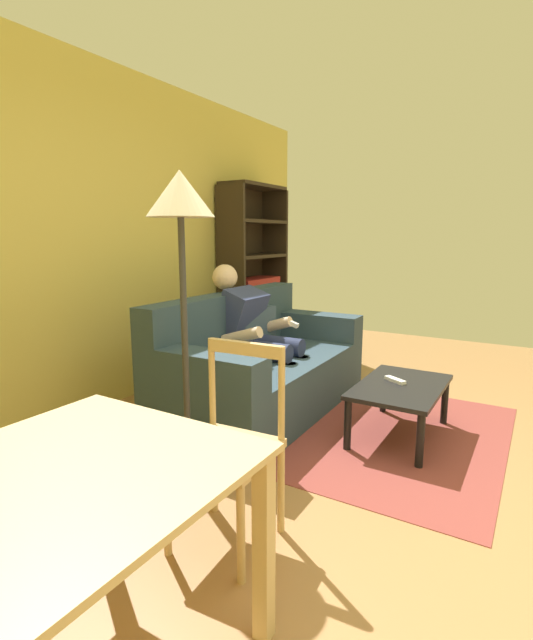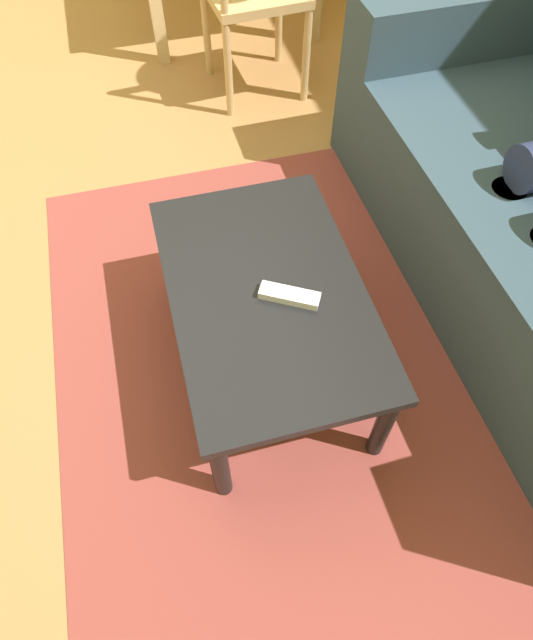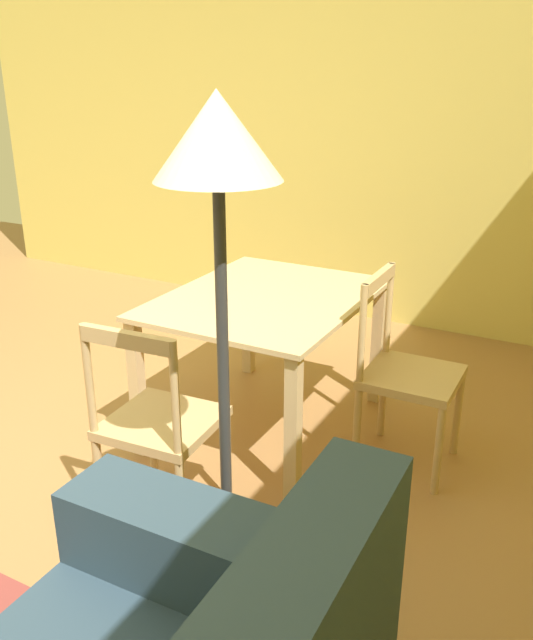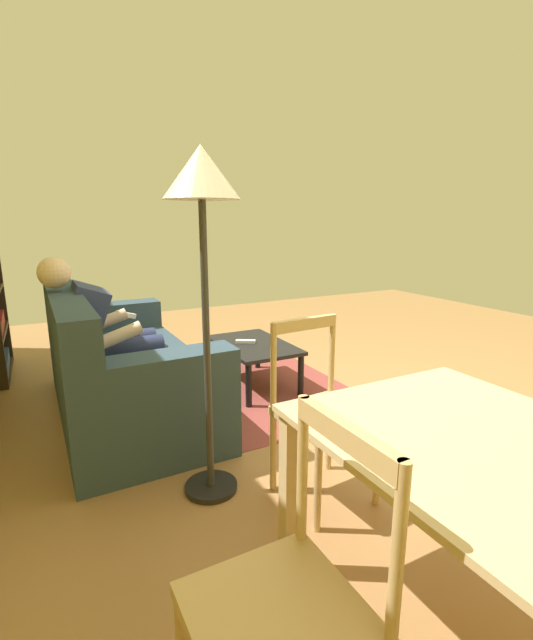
{
  "view_description": "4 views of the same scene",
  "coord_description": "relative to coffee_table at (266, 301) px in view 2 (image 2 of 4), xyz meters",
  "views": [
    {
      "loc": [
        -2.23,
        -0.28,
        1.41
      ],
      "look_at": [
        0.86,
        1.58,
        0.75
      ],
      "focal_mm": 25.97,
      "sensor_mm": 36.0,
      "label": 1
    },
    {
      "loc": [
        1.83,
        0.27,
        1.59
      ],
      "look_at": [
        0.92,
        0.51,
        0.23
      ],
      "focal_mm": 30.32,
      "sensor_mm": 36.0,
      "label": 2
    },
    {
      "loc": [
        1.21,
        2.36,
        1.79
      ],
      "look_at": [
        -1.55,
        0.88,
        0.6
      ],
      "focal_mm": 37.16,
      "sensor_mm": 36.0,
      "label": 3
    },
    {
      "loc": [
        -2.32,
        2.08,
        1.41
      ],
      "look_at": [
        -0.34,
        1.04,
        0.9
      ],
      "focal_mm": 24.48,
      "sensor_mm": 36.0,
      "label": 4
    }
  ],
  "objects": [
    {
      "name": "ground_plane",
      "position": [
        -0.92,
        -0.51,
        -0.33
      ],
      "size": [
        8.84,
        8.84,
        0.0
      ],
      "primitive_type": "plane",
      "color": "#9E7042"
    },
    {
      "name": "coffee_table",
      "position": [
        0.0,
        0.0,
        0.0
      ],
      "size": [
        0.87,
        0.55,
        0.38
      ],
      "color": "black",
      "rests_on": "ground_plane"
    },
    {
      "name": "area_rug",
      "position": [
        0.0,
        0.0,
        -0.32
      ],
      "size": [
        2.0,
        1.4,
        0.01
      ],
      "primitive_type": "cube",
      "rotation": [
        0.0,
        0.0,
        -0.0
      ],
      "color": "brown",
      "rests_on": "ground_plane"
    },
    {
      "name": "tv_remote",
      "position": [
        0.05,
        0.05,
        0.06
      ],
      "size": [
        0.13,
        0.17,
        0.02
      ],
      "primitive_type": "cube",
      "rotation": [
        0.0,
        0.0,
        2.61
      ],
      "color": "white",
      "rests_on": "coffee_table"
    }
  ]
}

